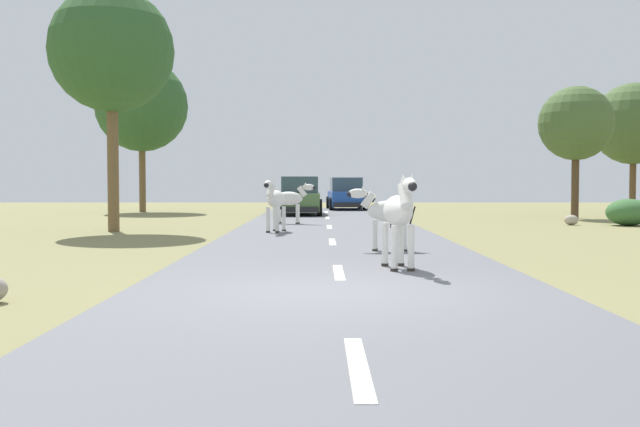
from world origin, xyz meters
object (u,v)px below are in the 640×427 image
at_px(zebra_1, 272,200).
at_px(zebra_4, 288,199).
at_px(tree_2, 138,106).
at_px(tree_1, 572,124).
at_px(car_1, 343,195).
at_px(tree_3, 630,124).
at_px(bush_2, 625,212).
at_px(car_0, 297,197).
at_px(zebra_0, 396,212).
at_px(zebra_2, 383,212).
at_px(tree_0, 108,51).
at_px(rock_1, 568,220).

bearing_deg(zebra_1, zebra_4, -81.17).
bearing_deg(tree_2, tree_1, -18.68).
bearing_deg(tree_1, car_1, 135.73).
bearing_deg(zebra_4, tree_2, -136.83).
bearing_deg(car_1, zebra_1, 78.57).
xyz_separation_m(car_1, tree_3, (14.28, -3.40, 3.60)).
bearing_deg(bush_2, tree_3, 65.91).
distance_m(zebra_4, car_0, 7.27).
distance_m(zebra_0, car_1, 27.28).
bearing_deg(bush_2, zebra_4, 178.09).
height_order(zebra_4, tree_3, tree_3).
height_order(zebra_1, zebra_4, zebra_1).
relative_size(car_1, bush_2, 2.80).
distance_m(zebra_1, zebra_2, 6.41).
distance_m(zebra_1, car_1, 18.37).
distance_m(zebra_0, zebra_4, 13.70).
bearing_deg(tree_3, tree_1, -130.75).
relative_size(zebra_4, tree_1, 0.28).
bearing_deg(tree_2, car_1, 12.56).
bearing_deg(tree_2, car_0, -26.66).
height_order(zebra_0, zebra_2, zebra_0).
relative_size(zebra_1, zebra_4, 1.07).
distance_m(tree_0, bush_2, 18.28).
relative_size(tree_0, tree_2, 0.96).
xyz_separation_m(car_0, tree_3, (16.62, 3.12, 3.60)).
bearing_deg(car_0, zebra_4, 89.10).
bearing_deg(car_1, car_0, 67.43).
xyz_separation_m(zebra_0, car_1, (0.09, 27.27, -0.17)).
xyz_separation_m(car_1, bush_2, (9.45, -14.18, -0.38)).
bearing_deg(tree_1, rock_1, -110.85).
bearing_deg(tree_0, bush_2, 9.80).
bearing_deg(zebra_0, car_1, -97.16).
distance_m(zebra_1, rock_1, 11.21).
relative_size(car_1, tree_0, 0.59).
relative_size(zebra_1, rock_1, 3.35).
relative_size(zebra_0, zebra_4, 1.09).
relative_size(tree_0, tree_1, 1.35).
bearing_deg(zebra_4, car_0, -173.34).
bearing_deg(tree_0, zebra_0, -52.50).
height_order(tree_3, bush_2, tree_3).
relative_size(car_1, rock_1, 8.80).
height_order(car_1, tree_1, tree_1).
distance_m(tree_0, rock_1, 16.65).
relative_size(car_1, tree_2, 0.56).
xyz_separation_m(tree_2, bush_2, (20.07, -11.82, -4.99)).
bearing_deg(zebra_2, zebra_1, 31.74).
bearing_deg(zebra_2, bush_2, -37.81).
bearing_deg(zebra_2, tree_3, -28.52).
distance_m(zebra_2, tree_1, 17.82).
bearing_deg(tree_2, bush_2, -30.50).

